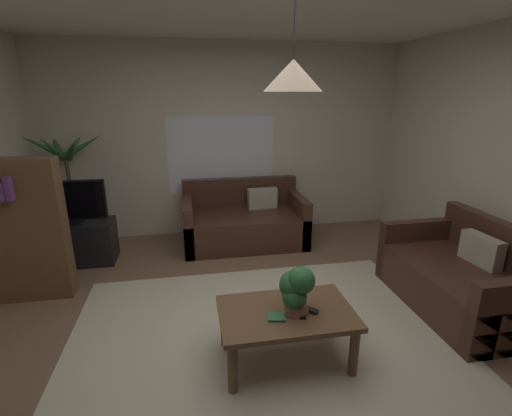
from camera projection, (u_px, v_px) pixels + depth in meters
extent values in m
cube|color=brown|center=(263.00, 339.00, 3.10)|extent=(4.91, 5.16, 0.02)
cube|color=beige|center=(268.00, 354.00, 2.91)|extent=(3.19, 2.84, 0.01)
cube|color=beige|center=(226.00, 141.00, 5.15)|extent=(5.03, 0.06, 2.61)
cube|color=white|center=(221.00, 155.00, 5.17)|extent=(1.47, 0.01, 1.05)
cube|color=#47281E|center=(244.00, 229.00, 4.98)|extent=(1.59, 0.89, 0.42)
cube|color=#47281E|center=(240.00, 192.00, 5.21)|extent=(1.59, 0.12, 0.40)
cube|color=#47281E|center=(188.00, 224.00, 4.81)|extent=(0.12, 0.89, 0.64)
cube|color=#47281E|center=(297.00, 218.00, 5.07)|extent=(0.12, 0.89, 0.64)
cube|color=#B7AD9E|center=(262.00, 198.00, 5.11)|extent=(0.41, 0.15, 0.28)
cube|color=#47281E|center=(458.00, 287.00, 3.50)|extent=(0.89, 1.45, 0.42)
cube|color=#47281E|center=(501.00, 244.00, 3.44)|extent=(0.12, 1.45, 0.40)
cube|color=#47281E|center=(418.00, 248.00, 4.09)|extent=(0.89, 0.12, 0.64)
cube|color=#B7AD9E|center=(481.00, 250.00, 3.45)|extent=(0.16, 0.41, 0.28)
cube|color=brown|center=(286.00, 313.00, 2.74)|extent=(0.99, 0.62, 0.04)
cylinder|color=brown|center=(233.00, 368.00, 2.50)|extent=(0.07, 0.07, 0.38)
cylinder|color=brown|center=(354.00, 352.00, 2.65)|extent=(0.07, 0.07, 0.38)
cylinder|color=brown|center=(225.00, 324.00, 2.97)|extent=(0.07, 0.07, 0.38)
cylinder|color=brown|center=(328.00, 313.00, 3.12)|extent=(0.07, 0.07, 0.38)
cube|color=#387247|center=(277.00, 317.00, 2.65)|extent=(0.14, 0.14, 0.02)
cube|color=black|center=(308.00, 309.00, 2.73)|extent=(0.15, 0.15, 0.02)
cube|color=black|center=(302.00, 312.00, 2.70)|extent=(0.09, 0.17, 0.02)
cylinder|color=#B77051|center=(296.00, 308.00, 2.71)|extent=(0.18, 0.18, 0.08)
sphere|color=#2D6B33|center=(294.00, 297.00, 2.65)|extent=(0.18, 0.18, 0.18)
sphere|color=#2D6B33|center=(294.00, 285.00, 2.67)|extent=(0.21, 0.21, 0.21)
sphere|color=#2D6B33|center=(301.00, 280.00, 2.62)|extent=(0.20, 0.20, 0.20)
cube|color=black|center=(75.00, 243.00, 4.41)|extent=(0.90, 0.44, 0.50)
cube|color=black|center=(68.00, 200.00, 4.23)|extent=(0.82, 0.05, 0.46)
cube|color=black|center=(67.00, 201.00, 4.20)|extent=(0.78, 0.00, 0.42)
cube|color=black|center=(72.00, 222.00, 4.31)|extent=(0.24, 0.16, 0.04)
cylinder|color=beige|center=(78.00, 235.00, 4.90)|extent=(0.32, 0.32, 0.30)
cylinder|color=brown|center=(71.00, 192.00, 4.72)|extent=(0.05, 0.05, 0.90)
cone|color=#2D6B33|center=(83.00, 146.00, 4.57)|extent=(0.51, 0.14, 0.35)
cone|color=#2D6B33|center=(76.00, 144.00, 4.71)|extent=(0.27, 0.40, 0.39)
cone|color=#2D6B33|center=(56.00, 145.00, 4.69)|extent=(0.33, 0.45, 0.39)
cone|color=#2D6B33|center=(42.00, 146.00, 4.50)|extent=(0.53, 0.12, 0.36)
cone|color=#2D6B33|center=(52.00, 148.00, 4.36)|extent=(0.24, 0.43, 0.39)
cone|color=#2D6B33|center=(71.00, 150.00, 4.43)|extent=(0.31, 0.41, 0.34)
cube|color=brown|center=(27.00, 231.00, 3.53)|extent=(0.70, 0.22, 1.40)
cube|color=black|center=(0.00, 190.00, 3.27)|extent=(0.04, 0.16, 0.18)
cube|color=#72387F|center=(5.00, 190.00, 3.28)|extent=(0.04, 0.16, 0.17)
cube|color=#72387F|center=(11.00, 188.00, 3.28)|extent=(0.05, 0.16, 0.21)
cylinder|color=black|center=(295.00, 17.00, 2.15)|extent=(0.01, 0.01, 0.45)
cone|color=tan|center=(293.00, 75.00, 2.24)|extent=(0.36, 0.36, 0.19)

